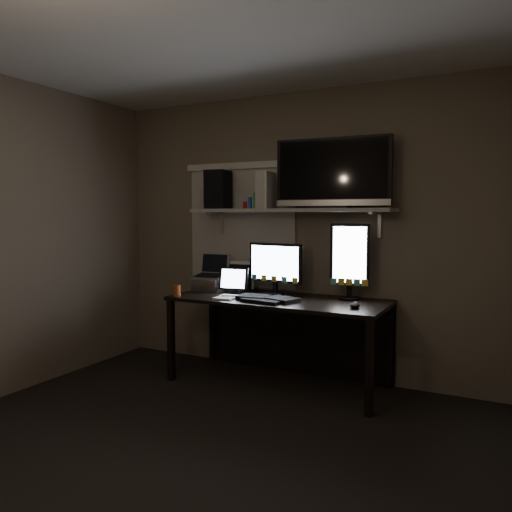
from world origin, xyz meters
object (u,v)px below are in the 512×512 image
Objects in this scene: mouse at (355,305)px; desk at (284,316)px; cup at (177,290)px; monitor_landscape at (275,268)px; speaker at (218,190)px; tv at (333,173)px; monitor_portrait at (350,261)px; tablet at (234,280)px; game_console at (267,190)px; keyboard at (267,298)px; laptop at (209,273)px.

desk is at bearing 145.10° from mouse.
cup is at bearing 171.75° from mouse.
monitor_landscape is 1.49× the size of speaker.
monitor_portrait is at bearing -3.58° from tv.
desk is at bearing -0.59° from tablet.
tablet is (-0.35, -0.11, -0.11)m from monitor_landscape.
game_console reaches higher than cup.
game_console is at bearing -174.00° from monitor_landscape.
keyboard is 1.92× the size of tablet.
tv is at bearing 116.70° from mouse.
desk is 6.76× the size of tablet.
game_console reaches higher than tablet.
cup is (-0.78, -0.17, 0.03)m from keyboard.
tablet is at bearing -8.78° from laptop.
mouse is 0.45× the size of tablet.
tablet is (-1.00, -0.15, -0.20)m from monitor_portrait.
tablet is 0.51m from cup.
tv is (0.39, 0.09, 1.21)m from desk.
desk is 0.55m from tablet.
mouse is 0.13× the size of tv.
monitor_landscape is at bearing 156.57° from desk.
tablet reaches higher than mouse.
speaker is at bearing 174.86° from desk.
laptop is at bearing -166.11° from monitor_landscape.
tablet is at bearing 164.06° from keyboard.
game_console is (0.55, 0.08, 0.74)m from laptop.
mouse is 0.35× the size of speaker.
game_console is at bearing 125.01° from keyboard.
laptop is 0.42m from cup.
monitor_landscape is at bearing -178.56° from tv.
speaker is (-0.50, 0.01, 0.02)m from game_console.
laptop is 0.93m from game_console.
mouse is at bearing -52.46° from tv.
desk is 0.82m from laptop.
keyboard is 0.73m from mouse.
mouse reaches higher than keyboard.
monitor_portrait is at bearing -3.76° from game_console.
game_console is 0.90× the size of speaker.
desk is 0.42m from monitor_landscape.
tv is at bearing 11.99° from monitor_landscape.
mouse is at bearing 6.71° from keyboard.
mouse is at bearing -26.16° from game_console.
tablet is 0.29m from laptop.
tv is 3.03× the size of game_console.
monitor_portrait is 0.67× the size of tv.
game_console is at bearing -10.23° from speaker.
monitor_landscape is 5.33× the size of cup.
tv is at bearing 171.71° from monitor_portrait.
cup is at bearing -139.61° from monitor_landscape.
monitor_portrait is at bearing 10.80° from monitor_landscape.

